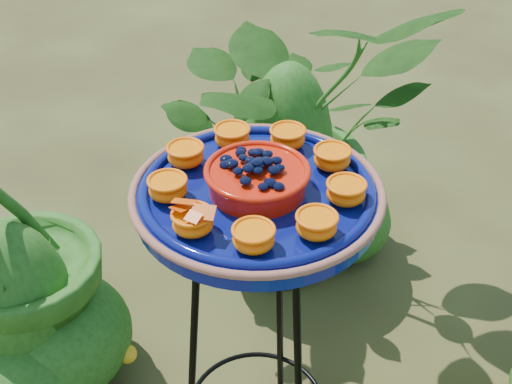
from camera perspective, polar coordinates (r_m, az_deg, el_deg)
tripod_stand at (r=1.46m, az=0.08°, el=-11.56°), size 0.38×0.38×0.83m
feeder_dish at (r=1.22m, az=0.09°, el=0.06°), size 0.53×0.53×0.10m
shrub_back_left at (r=2.17m, az=2.59°, el=4.90°), size 1.03×1.08×0.92m
shrub_front_left at (r=1.82m, az=-19.46°, el=-4.65°), size 0.57×0.62×0.91m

